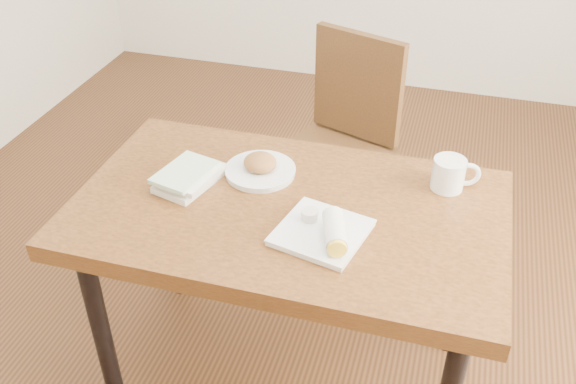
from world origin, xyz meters
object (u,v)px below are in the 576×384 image
(chair_far, at_px, (342,135))
(coffee_mug, at_px, (450,173))
(book_stack, at_px, (189,177))
(table, at_px, (288,228))
(plate_burrito, at_px, (325,231))
(plate_scone, at_px, (260,168))

(chair_far, relative_size, coffee_mug, 6.41)
(coffee_mug, bearing_deg, book_stack, -165.17)
(coffee_mug, bearing_deg, table, -152.99)
(chair_far, height_order, coffee_mug, chair_far)
(chair_far, xyz_separation_m, plate_burrito, (0.14, -0.92, 0.23))
(plate_burrito, relative_size, book_stack, 1.22)
(plate_scone, bearing_deg, plate_burrito, -43.23)
(book_stack, bearing_deg, plate_burrito, -16.73)
(coffee_mug, bearing_deg, plate_burrito, -131.50)
(table, relative_size, plate_burrito, 4.58)
(chair_far, relative_size, plate_scone, 4.17)
(table, bearing_deg, coffee_mug, 27.01)
(plate_scone, bearing_deg, table, -46.53)
(chair_far, height_order, plate_burrito, chair_far)
(table, relative_size, coffee_mug, 8.69)
(plate_scone, xyz_separation_m, plate_burrito, (0.28, -0.26, 0.00))
(table, distance_m, book_stack, 0.35)
(plate_scone, height_order, book_stack, plate_scone)
(plate_burrito, xyz_separation_m, book_stack, (-0.47, 0.14, 0.00))
(chair_far, bearing_deg, plate_burrito, -81.18)
(chair_far, height_order, plate_scone, chair_far)
(plate_burrito, bearing_deg, book_stack, 163.27)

